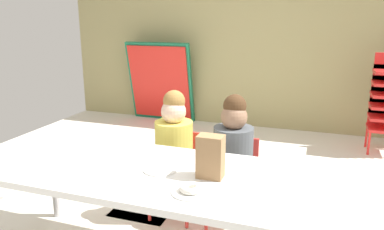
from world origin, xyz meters
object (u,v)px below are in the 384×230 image
paper_plate_near_edge (191,192)px  donut_powdered_on_plate (191,188)px  seated_child_near_camera (174,143)px  seated_child_middle_seat (233,150)px  paper_plate_center_table (160,170)px  folded_activity_table (160,82)px  craft_table (159,179)px  paper_bag_brown (211,157)px

paper_plate_near_edge → donut_powdered_on_plate: (0.00, 0.00, 0.02)m
seated_child_near_camera → seated_child_middle_seat: (0.42, 0.00, 0.00)m
paper_plate_near_edge → paper_plate_center_table: same height
paper_plate_near_edge → folded_activity_table: bearing=116.2°
paper_plate_near_edge → paper_plate_center_table: bearing=140.8°
paper_plate_center_table → donut_powdered_on_plate: (0.24, -0.19, 0.02)m
seated_child_near_camera → paper_plate_near_edge: bearing=-63.3°
craft_table → paper_plate_near_edge: bearing=-37.8°
paper_bag_brown → donut_powdered_on_plate: paper_bag_brown is taller
seated_child_near_camera → folded_activity_table: (-1.14, 2.33, -0.02)m
seated_child_middle_seat → paper_plate_center_table: 0.65m
donut_powdered_on_plate → craft_table: bearing=142.2°
folded_activity_table → craft_table: bearing=-66.1°
craft_table → seated_child_near_camera: bearing=104.5°
paper_plate_near_edge → donut_powdered_on_plate: size_ratio=1.69×
seated_child_middle_seat → folded_activity_table: 2.80m
folded_activity_table → paper_plate_center_table: size_ratio=6.04×
paper_plate_center_table → donut_powdered_on_plate: donut_powdered_on_plate is taller
folded_activity_table → donut_powdered_on_plate: folded_activity_table is taller
folded_activity_table → seated_child_middle_seat: bearing=-56.2°
craft_table → folded_activity_table: (-1.30, 2.93, -0.03)m
donut_powdered_on_plate → seated_child_middle_seat: bearing=88.6°
craft_table → seated_child_middle_seat: bearing=66.6°
craft_table → paper_plate_center_table: bearing=75.6°
folded_activity_table → donut_powdered_on_plate: 3.47m
craft_table → seated_child_near_camera: size_ratio=2.27×
craft_table → paper_plate_center_table: 0.05m
seated_child_near_camera → paper_plate_near_edge: size_ratio=5.10×
seated_child_near_camera → paper_bag_brown: (0.43, -0.59, 0.17)m
paper_bag_brown → paper_plate_near_edge: bearing=-100.1°
paper_bag_brown → paper_plate_center_table: bearing=-179.2°
seated_child_near_camera → paper_plate_center_table: bearing=-75.1°
seated_child_middle_seat → paper_plate_near_edge: 0.79m
seated_child_middle_seat → folded_activity_table: bearing=123.8°
folded_activity_table → paper_bag_brown: (1.57, -2.92, 0.19)m
seated_child_near_camera → donut_powdered_on_plate: (0.40, -0.79, 0.08)m
seated_child_near_camera → paper_plate_center_table: seated_child_near_camera is taller
craft_table → seated_child_middle_seat: 0.66m
paper_bag_brown → craft_table: bearing=-177.6°
craft_table → seated_child_near_camera: seated_child_near_camera is taller
folded_activity_table → donut_powdered_on_plate: bearing=-63.8°
paper_bag_brown → paper_plate_near_edge: paper_bag_brown is taller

